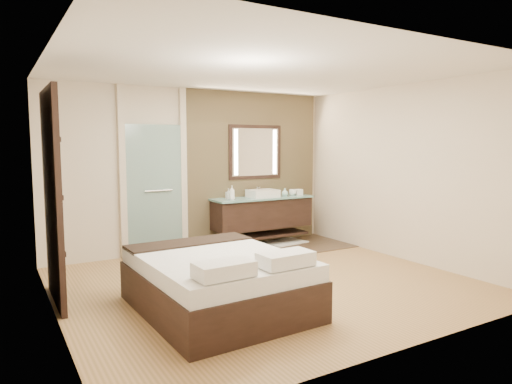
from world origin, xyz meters
TOP-DOWN VIEW (x-y plane):
  - floor at (0.00, 0.00)m, footprint 5.00×5.00m
  - tile_strip at (0.60, 1.60)m, footprint 3.80×1.30m
  - stone_wall at (1.10, 2.21)m, footprint 2.60×0.08m
  - vanity at (1.10, 1.92)m, footprint 1.85×0.55m
  - mirror_unit at (1.10, 2.16)m, footprint 1.06×0.04m
  - frosted_door at (-0.75, 2.20)m, footprint 1.10×0.12m
  - shoji_partition at (-2.43, 0.60)m, footprint 0.06×1.20m
  - bed at (-0.95, -0.55)m, footprint 1.62×2.00m
  - bath_mat at (1.55, 1.85)m, footprint 0.79×0.60m
  - waste_bin at (0.44, 1.53)m, footprint 0.24×0.24m
  - tissue_box at (1.87, 1.89)m, footprint 0.14×0.14m
  - soap_bottle_a at (0.45, 1.82)m, footprint 0.11×0.11m
  - soap_bottle_b at (0.45, 1.95)m, footprint 0.08×0.08m
  - soap_bottle_c at (1.54, 1.86)m, footprint 0.14×0.14m
  - cup at (1.74, 1.90)m, footprint 0.14×0.14m

SIDE VIEW (x-z plane):
  - floor at x=0.00m, z-range 0.00..0.00m
  - tile_strip at x=0.60m, z-range 0.00..0.01m
  - bath_mat at x=1.55m, z-range 0.01..0.03m
  - waste_bin at x=0.44m, z-range 0.00..0.26m
  - bed at x=-0.95m, z-range -0.06..0.68m
  - vanity at x=1.10m, z-range 0.14..1.02m
  - tissue_box at x=1.87m, z-range 0.86..0.97m
  - cup at x=1.74m, z-range 0.86..0.97m
  - soap_bottle_c at x=1.54m, z-range 0.86..1.00m
  - soap_bottle_b at x=0.45m, z-range 0.86..1.04m
  - soap_bottle_a at x=0.45m, z-range 0.86..1.10m
  - frosted_door at x=-0.75m, z-range -0.21..2.49m
  - shoji_partition at x=-2.43m, z-range 0.01..2.41m
  - stone_wall at x=1.10m, z-range 0.00..2.70m
  - mirror_unit at x=1.10m, z-range 1.17..2.13m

